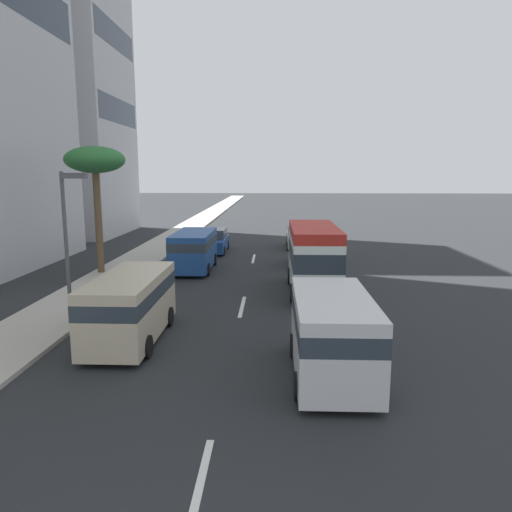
# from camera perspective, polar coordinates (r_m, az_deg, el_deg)

# --- Properties ---
(ground_plane) EXTENTS (198.00, 198.00, 0.00)m
(ground_plane) POSITION_cam_1_polar(r_m,az_deg,el_deg) (34.68, -0.07, 0.60)
(ground_plane) COLOR #26282B
(sidewalk_right) EXTENTS (162.00, 3.05, 0.15)m
(sidewalk_right) POSITION_cam_1_polar(r_m,az_deg,el_deg) (35.71, -11.96, 0.78)
(sidewalk_right) COLOR #B2ADA3
(sidewalk_right) RESTS_ON ground_plane
(lane_stripe_near) EXTENTS (3.20, 0.16, 0.01)m
(lane_stripe_near) POSITION_cam_1_polar(r_m,az_deg,el_deg) (9.61, -6.86, -25.98)
(lane_stripe_near) COLOR silver
(lane_stripe_near) RESTS_ON ground_plane
(lane_stripe_mid) EXTENTS (3.20, 0.16, 0.01)m
(lane_stripe_mid) POSITION_cam_1_polar(r_m,az_deg,el_deg) (20.42, -1.66, -6.05)
(lane_stripe_mid) COLOR silver
(lane_stripe_mid) RESTS_ON ground_plane
(lane_stripe_far) EXTENTS (3.20, 0.16, 0.01)m
(lane_stripe_far) POSITION_cam_1_polar(r_m,az_deg,el_deg) (31.58, -0.29, -0.31)
(lane_stripe_far) COLOR silver
(lane_stripe_far) RESTS_ON ground_plane
(van_lead) EXTENTS (4.80, 2.20, 2.31)m
(van_lead) POSITION_cam_1_polar(r_m,az_deg,el_deg) (13.47, 9.13, -8.85)
(van_lead) COLOR silver
(van_lead) RESTS_ON ground_plane
(car_second) EXTENTS (4.19, 1.79, 1.67)m
(car_second) POSITION_cam_1_polar(r_m,az_deg,el_deg) (29.44, 6.30, 0.41)
(car_second) COLOR black
(car_second) RESTS_ON ground_plane
(car_third) EXTENTS (4.72, 1.86, 1.65)m
(car_third) POSITION_cam_1_polar(r_m,az_deg,el_deg) (34.42, -5.05, 1.81)
(car_third) COLOR #1E478C
(car_third) RESTS_ON ground_plane
(van_fourth) EXTENTS (5.22, 2.09, 2.25)m
(van_fourth) POSITION_cam_1_polar(r_m,az_deg,el_deg) (16.66, -14.79, -5.49)
(van_fourth) COLOR beige
(van_fourth) RESTS_ON ground_plane
(car_fifth) EXTENTS (4.33, 1.79, 1.68)m
(car_fifth) POSITION_cam_1_polar(r_m,az_deg,el_deg) (36.19, 5.11, 2.23)
(car_fifth) COLOR beige
(car_fifth) RESTS_ON ground_plane
(van_sixth) EXTENTS (5.14, 2.22, 2.24)m
(van_sixth) POSITION_cam_1_polar(r_m,az_deg,el_deg) (27.91, -7.45, 0.92)
(van_sixth) COLOR #1E478C
(van_sixth) RESTS_ON ground_plane
(minibus_seventh) EXTENTS (6.22, 2.27, 3.18)m
(minibus_seventh) POSITION_cam_1_polar(r_m,az_deg,el_deg) (22.52, 6.88, -0.08)
(minibus_seventh) COLOR silver
(minibus_seventh) RESTS_ON ground_plane
(palm_tree) EXTENTS (3.20, 3.20, 6.89)m
(palm_tree) POSITION_cam_1_polar(r_m,az_deg,el_deg) (27.50, -18.71, 10.51)
(palm_tree) COLOR brown
(palm_tree) RESTS_ON sidewalk_right
(street_lamp) EXTENTS (0.24, 0.97, 5.53)m
(street_lamp) POSITION_cam_1_polar(r_m,az_deg,el_deg) (18.54, -21.53, 3.14)
(street_lamp) COLOR #4C4C51
(street_lamp) RESTS_ON sidewalk_right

